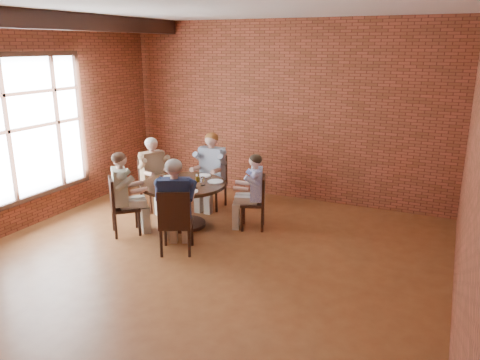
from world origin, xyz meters
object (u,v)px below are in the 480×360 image
at_px(diner_a, 253,192).
at_px(chair_c, 152,182).
at_px(dining_table, 184,196).
at_px(chair_b, 213,179).
at_px(chair_e, 175,220).
at_px(diner_e, 176,206).
at_px(diner_b, 211,171).
at_px(chair_a, 257,200).
at_px(diner_d, 124,194).
at_px(smartphone, 194,189).
at_px(diner_c, 154,175).
at_px(chair_d, 119,204).

xyz_separation_m(diner_a, chair_c, (-2.07, 0.12, -0.12)).
height_order(dining_table, chair_b, chair_b).
bearing_deg(chair_e, diner_e, -90.00).
bearing_deg(dining_table, diner_a, 19.90).
xyz_separation_m(dining_table, diner_b, (-0.03, 1.01, 0.17)).
bearing_deg(chair_e, chair_a, -140.83).
distance_m(chair_c, diner_d, 1.24).
relative_size(chair_b, smartphone, 7.81).
relative_size(diner_c, chair_e, 1.37).
height_order(diner_b, diner_c, diner_b).
xyz_separation_m(chair_c, chair_d, (0.25, -1.25, 0.00)).
bearing_deg(chair_e, diner_d, -41.19).
distance_m(dining_table, diner_a, 1.15).
bearing_deg(diner_b, chair_d, -113.83).
distance_m(diner_b, diner_e, 1.98).
relative_size(chair_a, diner_e, 0.64).
distance_m(diner_a, diner_c, 1.99).
distance_m(dining_table, chair_a, 1.22).
bearing_deg(smartphone, chair_b, 107.02).
xyz_separation_m(chair_b, chair_d, (-0.70, -1.84, -0.02)).
relative_size(chair_a, chair_d, 0.95).
distance_m(dining_table, smartphone, 0.45).
bearing_deg(chair_b, diner_c, -146.04).
height_order(diner_b, chair_c, diner_b).
bearing_deg(chair_b, diner_b, -90.00).
bearing_deg(diner_c, smartphone, -91.85).
bearing_deg(dining_table, chair_a, 19.90).
bearing_deg(chair_e, diner_c, -72.02).
height_order(diner_c, diner_d, diner_d).
bearing_deg(diner_e, diner_b, -101.72).
xyz_separation_m(dining_table, chair_b, (-0.04, 1.11, -0.00)).
distance_m(chair_a, diner_a, 0.16).
height_order(chair_a, chair_e, chair_e).
distance_m(chair_a, chair_b, 1.37).
height_order(diner_a, diner_d, diner_d).
relative_size(chair_a, diner_d, 0.67).
bearing_deg(diner_c, diner_d, -140.84).
height_order(diner_b, chair_d, diner_b).
distance_m(diner_c, diner_d, 1.17).
relative_size(chair_b, diner_c, 0.73).
relative_size(dining_table, diner_d, 1.05).
bearing_deg(diner_b, chair_b, 90.00).
bearing_deg(diner_c, diner_a, -65.04).
distance_m(chair_d, diner_d, 0.18).
relative_size(chair_a, chair_c, 0.95).
xyz_separation_m(chair_a, diner_a, (-0.07, -0.03, 0.14)).
distance_m(chair_c, smartphone, 1.53).
height_order(chair_c, smartphone, chair_c).
distance_m(diner_c, chair_d, 1.23).
relative_size(diner_a, chair_d, 1.33).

